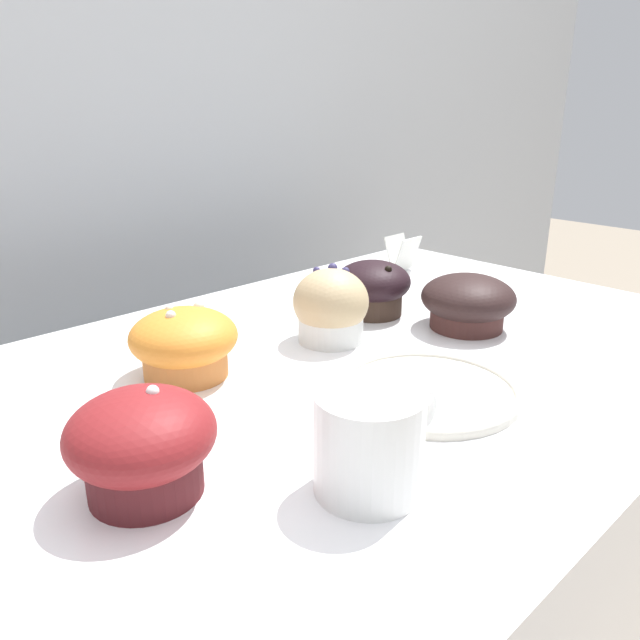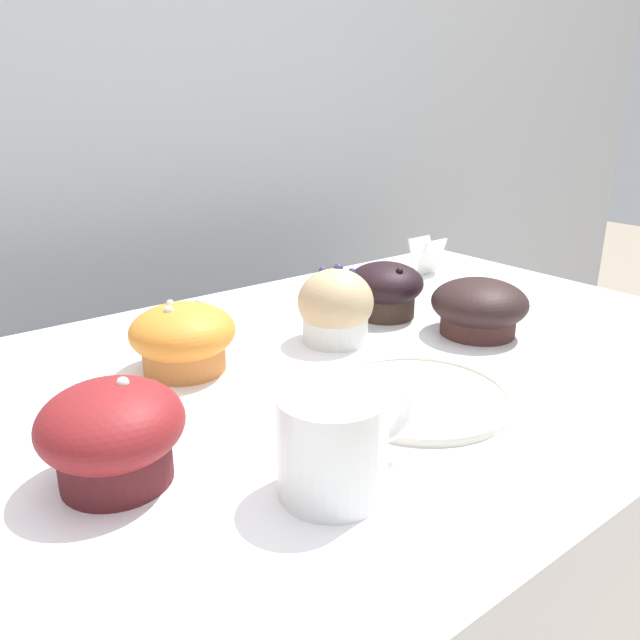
{
  "view_description": "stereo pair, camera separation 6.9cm",
  "coord_description": "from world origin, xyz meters",
  "px_view_note": "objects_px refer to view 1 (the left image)",
  "views": [
    {
      "loc": [
        -0.46,
        -0.44,
        1.23
      ],
      "look_at": [
        -0.01,
        0.03,
        1.0
      ],
      "focal_mm": 35.0,
      "sensor_mm": 36.0,
      "label": 1
    },
    {
      "loc": [
        -0.41,
        -0.48,
        1.23
      ],
      "look_at": [
        -0.01,
        0.03,
        1.0
      ],
      "focal_mm": 35.0,
      "sensor_mm": 36.0,
      "label": 2
    }
  ],
  "objects_px": {
    "muffin_front_left": "(373,287)",
    "coffee_cup": "(371,439)",
    "muffin_front_right": "(142,443)",
    "muffin_back_left": "(468,302)",
    "muffin_back_right": "(184,343)",
    "muffin_front_center": "(331,308)",
    "serving_plate": "(430,389)"
  },
  "relations": [
    {
      "from": "muffin_front_center",
      "to": "muffin_back_right",
      "type": "height_order",
      "value": "muffin_front_center"
    },
    {
      "from": "muffin_back_left",
      "to": "muffin_back_right",
      "type": "xyz_separation_m",
      "value": [
        -0.34,
        0.12,
        0.0
      ]
    },
    {
      "from": "muffin_back_right",
      "to": "muffin_front_center",
      "type": "bearing_deg",
      "value": -10.67
    },
    {
      "from": "muffin_front_center",
      "to": "muffin_front_left",
      "type": "relative_size",
      "value": 0.92
    },
    {
      "from": "muffin_front_center",
      "to": "serving_plate",
      "type": "bearing_deg",
      "value": -100.46
    },
    {
      "from": "muffin_front_center",
      "to": "muffin_back_left",
      "type": "height_order",
      "value": "muffin_front_center"
    },
    {
      "from": "serving_plate",
      "to": "muffin_front_right",
      "type": "bearing_deg",
      "value": 170.49
    },
    {
      "from": "muffin_back_right",
      "to": "serving_plate",
      "type": "distance_m",
      "value": 0.26
    },
    {
      "from": "muffin_front_center",
      "to": "muffin_front_left",
      "type": "height_order",
      "value": "muffin_front_center"
    },
    {
      "from": "muffin_front_center",
      "to": "muffin_front_left",
      "type": "xyz_separation_m",
      "value": [
        0.11,
        0.03,
        -0.0
      ]
    },
    {
      "from": "muffin_front_right",
      "to": "serving_plate",
      "type": "distance_m",
      "value": 0.29
    },
    {
      "from": "muffin_front_center",
      "to": "muffin_front_right",
      "type": "xyz_separation_m",
      "value": [
        -0.32,
        -0.12,
        -0.0
      ]
    },
    {
      "from": "muffin_front_center",
      "to": "muffin_back_left",
      "type": "bearing_deg",
      "value": -29.73
    },
    {
      "from": "muffin_front_left",
      "to": "muffin_front_right",
      "type": "relative_size",
      "value": 0.93
    },
    {
      "from": "muffin_front_center",
      "to": "serving_plate",
      "type": "height_order",
      "value": "muffin_front_center"
    },
    {
      "from": "muffin_front_left",
      "to": "muffin_front_right",
      "type": "distance_m",
      "value": 0.45
    },
    {
      "from": "muffin_front_center",
      "to": "muffin_front_right",
      "type": "height_order",
      "value": "muffin_front_center"
    },
    {
      "from": "muffin_back_left",
      "to": "muffin_back_right",
      "type": "distance_m",
      "value": 0.36
    },
    {
      "from": "muffin_back_left",
      "to": "muffin_front_left",
      "type": "height_order",
      "value": "muffin_front_left"
    },
    {
      "from": "muffin_front_left",
      "to": "serving_plate",
      "type": "distance_m",
      "value": 0.25
    },
    {
      "from": "muffin_front_center",
      "to": "muffin_back_left",
      "type": "relative_size",
      "value": 0.79
    },
    {
      "from": "muffin_back_left",
      "to": "muffin_front_right",
      "type": "height_order",
      "value": "muffin_front_right"
    },
    {
      "from": "muffin_back_left",
      "to": "muffin_front_left",
      "type": "distance_m",
      "value": 0.13
    },
    {
      "from": "muffin_front_left",
      "to": "serving_plate",
      "type": "height_order",
      "value": "muffin_front_left"
    },
    {
      "from": "serving_plate",
      "to": "muffin_front_center",
      "type": "bearing_deg",
      "value": 79.54
    },
    {
      "from": "muffin_front_left",
      "to": "coffee_cup",
      "type": "bearing_deg",
      "value": -138.82
    },
    {
      "from": "muffin_front_center",
      "to": "coffee_cup",
      "type": "relative_size",
      "value": 0.76
    },
    {
      "from": "muffin_back_left",
      "to": "muffin_front_left",
      "type": "relative_size",
      "value": 1.16
    },
    {
      "from": "muffin_back_left",
      "to": "coffee_cup",
      "type": "distance_m",
      "value": 0.38
    },
    {
      "from": "muffin_front_left",
      "to": "coffee_cup",
      "type": "relative_size",
      "value": 0.83
    },
    {
      "from": "muffin_front_left",
      "to": "muffin_back_right",
      "type": "bearing_deg",
      "value": 179.41
    },
    {
      "from": "muffin_back_left",
      "to": "muffin_front_center",
      "type": "bearing_deg",
      "value": 150.27
    }
  ]
}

